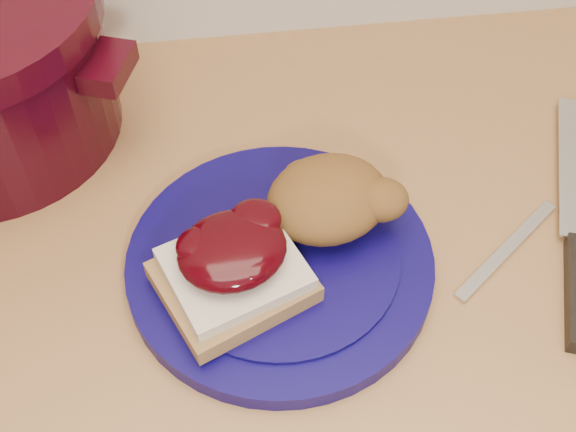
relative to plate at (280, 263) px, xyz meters
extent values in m
cube|color=beige|center=(0.04, 0.05, -0.48)|extent=(4.00, 0.60, 0.86)
cylinder|color=#0A0445|center=(0.00, 0.00, 0.00)|extent=(0.35, 0.35, 0.02)
cube|color=olive|center=(-0.04, -0.03, 0.02)|extent=(0.15, 0.14, 0.02)
cube|color=beige|center=(-0.04, -0.03, 0.04)|extent=(0.13, 0.13, 0.01)
ellipsoid|color=black|center=(-0.04, -0.02, 0.06)|extent=(0.11, 0.11, 0.03)
ellipsoid|color=brown|center=(0.05, 0.03, 0.04)|extent=(0.14, 0.13, 0.06)
cube|color=silver|center=(0.31, 0.08, 0.00)|extent=(0.10, 0.19, 0.00)
cube|color=silver|center=(0.21, -0.01, -0.01)|extent=(0.13, 0.10, 0.00)
cube|color=black|center=(-0.14, 0.17, 0.10)|extent=(0.06, 0.07, 0.02)
cylinder|color=black|center=(-0.25, 0.25, 0.04)|extent=(0.06, 0.06, 0.11)
camera|label=1|loc=(-0.04, -0.38, 0.53)|focal=45.00mm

